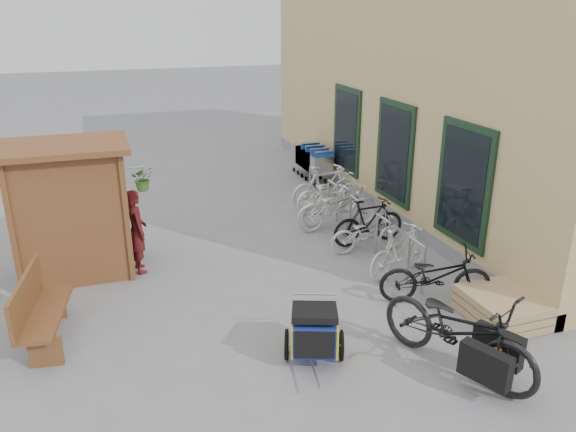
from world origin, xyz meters
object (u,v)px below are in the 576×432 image
object	(u,v)px
person_kiosk	(137,231)
bike_0	(436,276)
pallet_stack	(502,307)
child_trailer	(314,329)
bike_1	(400,251)
bike_2	(367,233)
bike_5	(331,205)
kiosk	(64,192)
bike_4	(337,207)
bike_3	(369,222)
bench	(39,309)
bike_6	(328,192)
bike_7	(325,187)
cargo_bike	(459,331)
shopping_carts	(312,158)

from	to	relation	value
person_kiosk	bike_0	size ratio (longest dim) A/B	0.86
pallet_stack	child_trailer	xyz separation A→B (m)	(-3.12, -0.01, 0.24)
child_trailer	bike_0	bearing A→B (deg)	39.35
bike_0	bike_1	bearing A→B (deg)	20.23
person_kiosk	bike_2	bearing A→B (deg)	-107.09
bike_5	child_trailer	bearing A→B (deg)	147.64
kiosk	bike_2	distance (m)	5.66
bike_4	person_kiosk	bearing A→B (deg)	98.65
bike_5	bike_3	bearing A→B (deg)	-173.29
bench	bike_0	distance (m)	6.06
child_trailer	bike_6	bearing A→B (deg)	86.20
bike_7	bike_5	bearing A→B (deg)	159.60
cargo_bike	bike_6	world-z (taller)	cargo_bike
bike_4	bike_0	bearing A→B (deg)	-178.61
pallet_stack	person_kiosk	distance (m)	6.31
cargo_bike	bike_3	bearing A→B (deg)	55.52
person_kiosk	bike_3	world-z (taller)	person_kiosk
kiosk	bike_0	xyz separation A→B (m)	(5.59, -3.06, -1.07)
bike_0	bike_4	world-z (taller)	bike_4
child_trailer	bench	bearing A→B (deg)	176.06
bike_0	bike_5	bearing A→B (deg)	22.05
cargo_bike	bike_5	distance (m)	5.53
pallet_stack	child_trailer	distance (m)	3.13
kiosk	shopping_carts	xyz separation A→B (m)	(6.28, 4.28, -0.96)
bike_3	bike_4	xyz separation A→B (m)	(-0.26, 0.98, 0.02)
cargo_bike	bike_1	size ratio (longest dim) A/B	1.57
bike_1	bike_6	world-z (taller)	bike_6
child_trailer	bike_1	xyz separation A→B (m)	(2.40, 1.93, 0.02)
bike_0	bike_7	size ratio (longest dim) A/B	1.04
bike_3	bike_5	distance (m)	1.29
bike_0	bike_5	world-z (taller)	bike_0
shopping_carts	cargo_bike	xyz separation A→B (m)	(-1.42, -9.02, -0.00)
pallet_stack	bike_7	size ratio (longest dim) A/B	0.69
shopping_carts	bike_5	xyz separation A→B (m)	(-0.90, -3.51, -0.14)
bike_0	bike_5	size ratio (longest dim) A/B	1.21
kiosk	person_kiosk	world-z (taller)	kiosk
bench	bike_5	bearing A→B (deg)	35.93
bike_2	kiosk	bearing A→B (deg)	85.35
bike_5	bike_6	xyz separation A→B (m)	(0.31, 0.88, 0.02)
bench	bike_5	size ratio (longest dim) A/B	1.13
cargo_bike	bike_0	distance (m)	1.84
bike_3	bike_6	xyz separation A→B (m)	(0.01, 2.13, -0.01)
bike_2	bike_6	world-z (taller)	bike_6
pallet_stack	bike_1	world-z (taller)	bike_1
kiosk	bike_1	xyz separation A→B (m)	(5.57, -1.94, -1.09)
bike_7	kiosk	bearing A→B (deg)	103.84
bike_0	bike_3	distance (m)	2.58
bike_4	bike_2	bearing A→B (deg)	-179.09
shopping_carts	bike_5	distance (m)	3.63
cargo_bike	bike_1	bearing A→B (deg)	52.26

